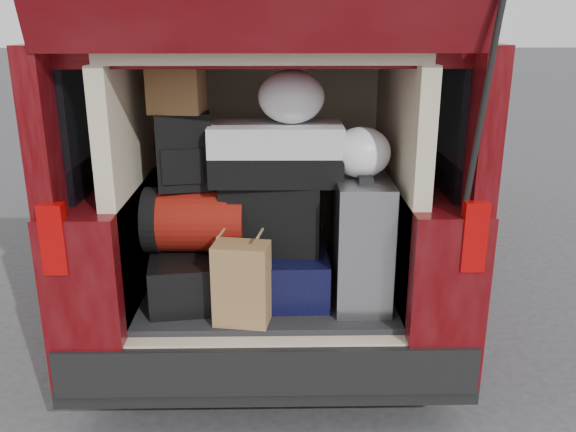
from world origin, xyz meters
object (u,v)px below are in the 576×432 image
(black_hardshell, at_px, (195,272))
(kraft_bag, at_px, (242,284))
(twotone_duffel, at_px, (276,153))
(silver_roller, at_px, (361,242))
(red_duffel, at_px, (195,220))
(backpack, at_px, (184,151))
(navy_hardshell, at_px, (282,271))
(black_soft_case, at_px, (272,215))

(black_hardshell, bearing_deg, kraft_bag, -58.79)
(twotone_duffel, bearing_deg, silver_roller, -16.78)
(kraft_bag, distance_m, red_duffel, 0.45)
(kraft_bag, height_order, red_duffel, red_duffel)
(twotone_duffel, bearing_deg, kraft_bag, -114.56)
(red_duffel, xyz_separation_m, twotone_duffel, (0.40, 0.01, 0.33))
(backpack, bearing_deg, navy_hardshell, -10.97)
(black_hardshell, relative_size, black_soft_case, 1.22)
(red_duffel, distance_m, black_soft_case, 0.38)
(backpack, xyz_separation_m, twotone_duffel, (0.44, 0.01, -0.01))
(black_soft_case, distance_m, backpack, 0.52)
(silver_roller, distance_m, backpack, 0.95)
(silver_roller, xyz_separation_m, red_duffel, (-0.80, 0.12, 0.08))
(red_duffel, bearing_deg, twotone_duffel, 3.64)
(kraft_bag, height_order, twotone_duffel, twotone_duffel)
(silver_roller, distance_m, kraft_bag, 0.61)
(black_hardshell, bearing_deg, black_soft_case, -4.64)
(silver_roller, relative_size, black_soft_case, 1.29)
(twotone_duffel, bearing_deg, backpack, -177.75)
(black_soft_case, xyz_separation_m, backpack, (-0.41, -0.01, 0.32))
(kraft_bag, xyz_separation_m, red_duffel, (-0.24, 0.32, 0.20))
(black_hardshell, height_order, red_duffel, red_duffel)
(kraft_bag, height_order, backpack, backpack)
(red_duffel, height_order, backpack, backpack)
(black_hardshell, height_order, black_soft_case, black_soft_case)
(black_soft_case, bearing_deg, black_hardshell, -170.64)
(black_hardshell, xyz_separation_m, red_duffel, (0.01, 0.01, 0.27))
(black_hardshell, bearing_deg, navy_hardshell, -7.64)
(navy_hardshell, xyz_separation_m, kraft_bag, (-0.19, -0.31, 0.07))
(navy_hardshell, distance_m, black_soft_case, 0.29)
(silver_roller, height_order, twotone_duffel, twotone_duffel)
(navy_hardshell, xyz_separation_m, silver_roller, (0.38, -0.11, 0.19))
(silver_roller, bearing_deg, black_hardshell, 172.91)
(silver_roller, xyz_separation_m, black_soft_case, (-0.43, 0.13, 0.10))
(red_duffel, height_order, twotone_duffel, twotone_duffel)
(black_soft_case, height_order, twotone_duffel, twotone_duffel)
(navy_hardshell, relative_size, twotone_duffel, 0.86)
(navy_hardshell, distance_m, red_duffel, 0.51)
(twotone_duffel, bearing_deg, black_hardshell, -176.39)
(kraft_bag, xyz_separation_m, black_soft_case, (0.13, 0.33, 0.22))
(black_soft_case, bearing_deg, silver_roller, -10.99)
(black_hardshell, height_order, backpack, backpack)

